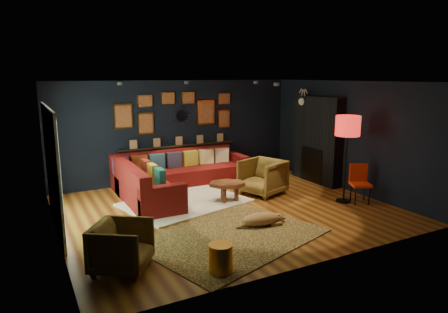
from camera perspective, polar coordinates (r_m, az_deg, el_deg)
name	(u,v)px	position (r m, az deg, el deg)	size (l,w,h in m)	color
floor	(227,209)	(8.34, 0.44, -7.54)	(6.50, 6.50, 0.00)	#996422
room_walls	(227,133)	(7.96, 0.46, 3.36)	(6.50, 6.50, 6.50)	black
sectional	(169,178)	(9.60, -7.91, -3.07)	(3.41, 2.69, 0.86)	maroon
ledge	(179,146)	(10.48, -6.45, 1.54)	(3.20, 0.12, 0.04)	black
gallery_wall	(177,112)	(10.39, -6.70, 6.39)	(3.15, 0.04, 1.02)	gold
sunburst_mirror	(181,116)	(10.45, -6.12, 5.84)	(0.47, 0.16, 0.47)	silver
fireplace	(317,143)	(10.53, 13.12, 1.92)	(0.31, 1.60, 2.20)	black
deer_head	(307,101)	(10.82, 11.83, 7.73)	(0.50, 0.28, 0.45)	white
sliding_door	(52,168)	(7.74, -23.32, -1.54)	(0.06, 2.80, 2.20)	white
ceiling_spots	(210,83)	(8.60, -2.08, 10.43)	(3.30, 2.50, 0.06)	black
shag_rug	(185,202)	(8.75, -5.58, -6.55)	(2.48, 1.80, 0.03)	white
leopard_rug	(232,237)	(6.98, 1.15, -11.39)	(2.96, 2.11, 0.02)	tan
coffee_table	(227,186)	(8.73, 0.46, -4.20)	(0.98, 0.87, 0.40)	brown
pouf	(156,189)	(9.22, -9.73, -4.60)	(0.47, 0.47, 0.31)	maroon
armchair_left	(122,244)	(5.94, -14.42, -12.04)	(0.75, 0.70, 0.77)	#B88D37
armchair_right	(263,175)	(9.29, 5.54, -2.70)	(0.87, 0.82, 0.90)	#B88D37
gold_stool	(221,259)	(5.75, -0.49, -14.39)	(0.34, 0.34, 0.43)	gold
orange_chair	(360,180)	(9.15, 18.80, -3.22)	(0.53, 0.53, 0.84)	black
floor_lamp	(348,129)	(8.86, 17.26, 3.76)	(0.52, 0.52, 1.89)	black
dog	(261,217)	(7.42, 5.24, -8.57)	(1.03, 0.51, 0.33)	tan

